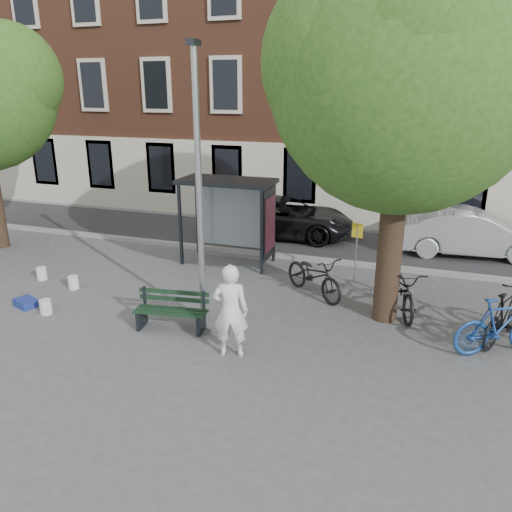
{
  "coord_description": "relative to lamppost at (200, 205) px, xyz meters",
  "views": [
    {
      "loc": [
        4.63,
        -9.66,
        5.2
      ],
      "look_at": [
        0.97,
        0.96,
        1.4
      ],
      "focal_mm": 35.0,
      "sensor_mm": 36.0,
      "label": 1
    }
  ],
  "objects": [
    {
      "name": "road",
      "position": [
        0.0,
        7.0,
        -2.78
      ],
      "size": [
        40.0,
        4.0,
        0.01
      ],
      "primitive_type": "cube",
      "color": "#28282B",
      "rests_on": "ground"
    },
    {
      "name": "bike_b",
      "position": [
        6.36,
        0.58,
        -2.16
      ],
      "size": [
        2.08,
        1.53,
        1.24
      ],
      "primitive_type": "imported",
      "rotation": [
        0.0,
        0.0,
        2.09
      ],
      "color": "navy",
      "rests_on": "ground"
    },
    {
      "name": "lamppost",
      "position": [
        0.0,
        0.0,
        0.0
      ],
      "size": [
        0.28,
        0.35,
        6.11
      ],
      "color": "#9EA0A3",
      "rests_on": "ground"
    },
    {
      "name": "bucket_a",
      "position": [
        -4.17,
        0.63,
        -2.6
      ],
      "size": [
        0.29,
        0.29,
        0.36
      ],
      "primitive_type": "cylinder",
      "rotation": [
        0.0,
        0.0,
        0.03
      ],
      "color": "white",
      "rests_on": "ground"
    },
    {
      "name": "bench",
      "position": [
        -0.51,
        -0.6,
        -2.39
      ],
      "size": [
        1.7,
        0.77,
        0.85
      ],
      "rotation": [
        0.0,
        0.0,
        0.15
      ],
      "color": "#1E2328",
      "rests_on": "ground"
    },
    {
      "name": "bucket_c",
      "position": [
        -5.48,
        0.91,
        -2.6
      ],
      "size": [
        0.37,
        0.37,
        0.36
      ],
      "primitive_type": "cylinder",
      "rotation": [
        0.0,
        0.0,
        0.42
      ],
      "color": "white",
      "rests_on": "ground"
    },
    {
      "name": "ground",
      "position": [
        0.0,
        0.0,
        -2.78
      ],
      "size": [
        90.0,
        90.0,
        0.0
      ],
      "primitive_type": "plane",
      "color": "#4C4C4F",
      "rests_on": "ground"
    },
    {
      "name": "bus_shelter",
      "position": [
        -0.61,
        4.11,
        -0.87
      ],
      "size": [
        2.85,
        1.45,
        2.62
      ],
      "color": "#1E2328",
      "rests_on": "ground"
    },
    {
      "name": "curb_near",
      "position": [
        0.0,
        5.0,
        -2.72
      ],
      "size": [
        40.0,
        0.25,
        0.12
      ],
      "primitive_type": "cube",
      "color": "gray",
      "rests_on": "ground"
    },
    {
      "name": "car_silver",
      "position": [
        6.16,
        7.26,
        -2.03
      ],
      "size": [
        4.71,
        2.05,
        1.51
      ],
      "primitive_type": "imported",
      "rotation": [
        0.0,
        0.0,
        1.67
      ],
      "color": "#A7AAAF",
      "rests_on": "ground"
    },
    {
      "name": "building_row",
      "position": [
        0.0,
        13.0,
        4.22
      ],
      "size": [
        30.0,
        8.0,
        14.0
      ],
      "primitive_type": "cube",
      "color": "brown",
      "rests_on": "ground"
    },
    {
      "name": "bucket_b",
      "position": [
        -3.76,
        -0.92,
        -2.6
      ],
      "size": [
        0.34,
        0.34,
        0.36
      ],
      "primitive_type": "cylinder",
      "rotation": [
        0.0,
        0.0,
        0.26
      ],
      "color": "silver",
      "rests_on": "ground"
    },
    {
      "name": "curb_far",
      "position": [
        0.0,
        9.0,
        -2.72
      ],
      "size": [
        40.0,
        0.25,
        0.12
      ],
      "primitive_type": "cube",
      "color": "gray",
      "rests_on": "ground"
    },
    {
      "name": "tree_right",
      "position": [
        4.01,
        1.38,
        2.83
      ],
      "size": [
        5.76,
        5.6,
        8.2
      ],
      "color": "black",
      "rests_on": "ground"
    },
    {
      "name": "blue_crate",
      "position": [
        -4.54,
        -0.73,
        -2.68
      ],
      "size": [
        0.65,
        0.56,
        0.2
      ],
      "primitive_type": "cube",
      "rotation": [
        0.0,
        0.0,
        -0.35
      ],
      "color": "navy",
      "rests_on": "ground"
    },
    {
      "name": "bike_c",
      "position": [
        4.33,
        2.01,
        -2.19
      ],
      "size": [
        1.43,
        2.39,
        1.18
      ],
      "primitive_type": "imported",
      "rotation": [
        0.0,
        0.0,
        0.3
      ],
      "color": "black",
      "rests_on": "ground"
    },
    {
      "name": "painter",
      "position": [
        1.2,
        -1.26,
        -1.8
      ],
      "size": [
        0.82,
        0.65,
        1.96
      ],
      "primitive_type": "imported",
      "rotation": [
        0.0,
        0.0,
        3.42
      ],
      "color": "white",
      "rests_on": "ground"
    },
    {
      "name": "bike_a",
      "position": [
        2.11,
        2.3,
        -2.22
      ],
      "size": [
        2.15,
        1.92,
        1.13
      ],
      "primitive_type": "imported",
      "rotation": [
        0.0,
        0.0,
        0.9
      ],
      "color": "black",
      "rests_on": "ground"
    },
    {
      "name": "notice_sign",
      "position": [
        3.0,
        3.48,
        -1.55
      ],
      "size": [
        0.3,
        0.08,
        1.74
      ],
      "rotation": [
        0.0,
        0.0,
        -0.17
      ],
      "color": "#9EA0A3",
      "rests_on": "ground"
    },
    {
      "name": "car_dark",
      "position": [
        -0.2,
        7.45,
        -2.07
      ],
      "size": [
        5.23,
        2.64,
        1.42
      ],
      "primitive_type": "imported",
      "rotation": [
        0.0,
        0.0,
        1.63
      ],
      "color": "black",
      "rests_on": "ground"
    },
    {
      "name": "bike_d",
      "position": [
        6.5,
        1.17,
        -2.18
      ],
      "size": [
        1.41,
        2.04,
        1.2
      ],
      "primitive_type": "imported",
      "rotation": [
        0.0,
        0.0,
        2.67
      ],
      "color": "black",
      "rests_on": "ground"
    }
  ]
}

